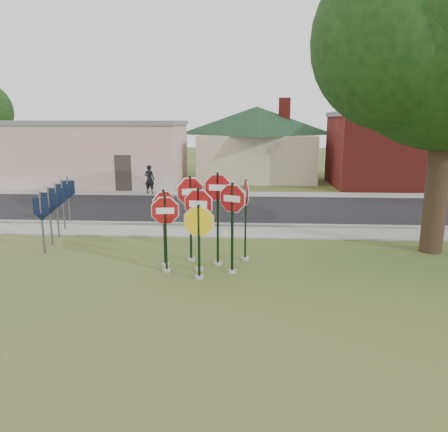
# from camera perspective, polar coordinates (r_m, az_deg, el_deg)

# --- Properties ---
(ground) EXTENTS (120.00, 120.00, 0.00)m
(ground) POSITION_cam_1_polar(r_m,az_deg,el_deg) (11.50, -4.69, -9.04)
(ground) COLOR #405821
(ground) RESTS_ON ground
(sidewalk_near) EXTENTS (60.00, 1.60, 0.06)m
(sidewalk_near) POSITION_cam_1_polar(r_m,az_deg,el_deg) (16.70, -2.07, -2.07)
(sidewalk_near) COLOR gray
(sidewalk_near) RESTS_ON ground
(road) EXTENTS (60.00, 7.00, 0.04)m
(road) POSITION_cam_1_polar(r_m,az_deg,el_deg) (21.07, -0.92, 0.94)
(road) COLOR black
(road) RESTS_ON ground
(sidewalk_far) EXTENTS (60.00, 1.60, 0.06)m
(sidewalk_far) POSITION_cam_1_polar(r_m,az_deg,el_deg) (25.29, -0.19, 2.89)
(sidewalk_far) COLOR gray
(sidewalk_far) RESTS_ON ground
(curb) EXTENTS (60.00, 0.20, 0.14)m
(curb) POSITION_cam_1_polar(r_m,az_deg,el_deg) (17.65, -1.77, -1.14)
(curb) COLOR gray
(curb) RESTS_ON ground
(stop_sign_center) EXTENTS (1.10, 0.24, 2.50)m
(stop_sign_center) POSITION_cam_1_polar(r_m,az_deg,el_deg) (12.16, -3.35, -0.20)
(stop_sign_center) COLOR #9A9990
(stop_sign_center) RESTS_ON ground
(stop_sign_yellow) EXTENTS (1.14, 0.24, 2.16)m
(stop_sign_yellow) POSITION_cam_1_polar(r_m,az_deg,el_deg) (11.58, -3.30, -2.16)
(stop_sign_yellow) COLOR #9A9990
(stop_sign_yellow) RESTS_ON ground
(stop_sign_left) EXTENTS (1.07, 0.24, 2.30)m
(stop_sign_left) POSITION_cam_1_polar(r_m,az_deg,el_deg) (12.19, -7.65, -0.97)
(stop_sign_left) COLOR #9A9990
(stop_sign_left) RESTS_ON ground
(stop_sign_right) EXTENTS (0.98, 0.50, 2.66)m
(stop_sign_right) POSITION_cam_1_polar(r_m,az_deg,el_deg) (11.93, 1.09, 0.16)
(stop_sign_right) COLOR #9A9990
(stop_sign_right) RESTS_ON ground
(stop_sign_back_right) EXTENTS (1.07, 0.24, 2.86)m
(stop_sign_back_right) POSITION_cam_1_polar(r_m,az_deg,el_deg) (12.58, -0.83, 1.44)
(stop_sign_back_right) COLOR #9A9990
(stop_sign_back_right) RESTS_ON ground
(stop_sign_back_left) EXTENTS (1.02, 0.58, 2.72)m
(stop_sign_back_left) POSITION_cam_1_polar(r_m,az_deg,el_deg) (13.00, -4.42, 1.38)
(stop_sign_back_left) COLOR #9A9990
(stop_sign_back_left) RESTS_ON ground
(stop_sign_far_right) EXTENTS (0.24, 1.00, 2.59)m
(stop_sign_far_right) POSITION_cam_1_polar(r_m,az_deg,el_deg) (13.10, 2.83, 0.93)
(stop_sign_far_right) COLOR #9A9990
(stop_sign_far_right) RESTS_ON ground
(stop_sign_far_left) EXTENTS (0.74, 0.76, 2.38)m
(stop_sign_far_left) POSITION_cam_1_polar(r_m,az_deg,el_deg) (12.67, -7.82, -0.23)
(stop_sign_far_left) COLOR #9A9990
(stop_sign_far_left) RESTS_ON ground
(route_sign_row) EXTENTS (1.43, 4.63, 2.00)m
(route_sign_row) POSITION_cam_1_polar(r_m,az_deg,el_deg) (16.88, -21.02, 1.41)
(route_sign_row) COLOR #59595E
(route_sign_row) RESTS_ON ground
(building_stucco) EXTENTS (12.20, 6.20, 4.20)m
(building_stucco) POSITION_cam_1_polar(r_m,az_deg,el_deg) (30.55, -17.00, 7.99)
(building_stucco) COLOR beige
(building_stucco) RESTS_ON ground
(building_house) EXTENTS (11.60, 11.60, 6.20)m
(building_house) POSITION_cam_1_polar(r_m,az_deg,el_deg) (32.60, 4.26, 11.37)
(building_house) COLOR beige
(building_house) RESTS_ON ground
(building_brick) EXTENTS (10.20, 6.20, 4.75)m
(building_brick) POSITION_cam_1_polar(r_m,az_deg,el_deg) (30.96, 23.33, 8.05)
(building_brick) COLOR maroon
(building_brick) RESTS_ON ground
(pedestrian) EXTENTS (0.68, 0.52, 1.66)m
(pedestrian) POSITION_cam_1_polar(r_m,az_deg,el_deg) (25.57, -9.71, 4.76)
(pedestrian) COLOR black
(pedestrian) RESTS_ON sidewalk_far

